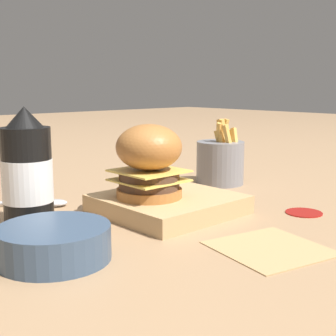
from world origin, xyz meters
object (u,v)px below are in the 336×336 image
object	(u,v)px
ketchup_bottle	(27,175)
spoon	(46,203)
burger	(149,160)
side_bowl	(55,242)
serving_board	(168,204)
fries_basket	(220,162)

from	to	relation	value
ketchup_bottle	spoon	distance (m)	0.16
burger	side_bowl	xyz separation A→B (m)	(-0.23, -0.08, -0.07)
serving_board	spoon	distance (m)	0.24
burger	side_bowl	size ratio (longest dim) A/B	0.86
ketchup_bottle	serving_board	bearing A→B (deg)	-20.80
fries_basket	side_bowl	xyz separation A→B (m)	(-0.53, -0.18, -0.03)
ketchup_bottle	burger	bearing A→B (deg)	-21.51
side_bowl	burger	bearing A→B (deg)	19.45
side_bowl	serving_board	bearing A→B (deg)	14.94
spoon	fries_basket	bearing A→B (deg)	28.87
ketchup_bottle	spoon	world-z (taller)	ketchup_bottle
ketchup_bottle	spoon	bearing A→B (deg)	51.10
side_bowl	ketchup_bottle	bearing A→B (deg)	75.14
burger	spoon	xyz separation A→B (m)	(-0.11, 0.18, -0.09)
side_bowl	spoon	bearing A→B (deg)	64.19
serving_board	side_bowl	bearing A→B (deg)	-165.06
ketchup_bottle	fries_basket	world-z (taller)	ketchup_bottle
burger	fries_basket	size ratio (longest dim) A/B	0.85
burger	side_bowl	world-z (taller)	burger
burger	fries_basket	distance (m)	0.32
fries_basket	spoon	world-z (taller)	fries_basket
fries_basket	ketchup_bottle	bearing A→B (deg)	-177.89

